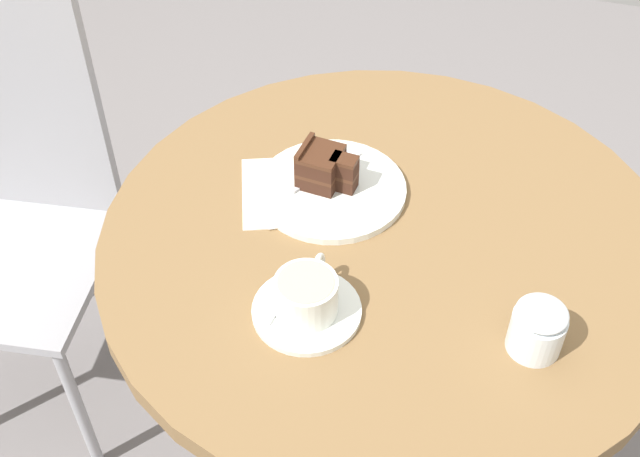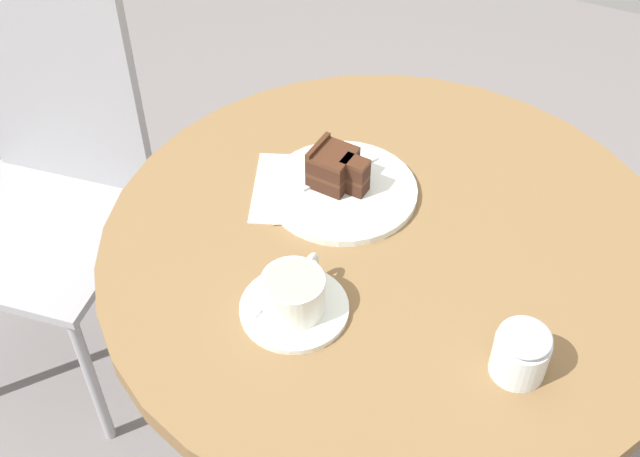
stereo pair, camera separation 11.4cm
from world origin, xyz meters
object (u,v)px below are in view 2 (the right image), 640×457
object	(u,v)px
cake_slice	(336,168)
fork	(348,168)
cake_plate	(342,191)
saucer	(294,308)
coffee_cup	(294,292)
sugar_pot	(521,352)
napkin	(312,189)
teaspoon	(284,284)
cafe_chair	(48,164)

from	to	relation	value
cake_slice	fork	bearing A→B (deg)	-4.95
cake_plate	fork	xyz separation A→B (m)	(0.04, 0.01, 0.01)
saucer	coffee_cup	bearing A→B (deg)	-36.30
coffee_cup	sugar_pot	bearing A→B (deg)	-82.94
napkin	sugar_pot	xyz separation A→B (m)	(-0.19, -0.39, 0.04)
coffee_cup	fork	world-z (taller)	coffee_cup
saucer	teaspoon	size ratio (longest dim) A/B	1.33
sugar_pot	coffee_cup	bearing A→B (deg)	97.06
fork	cafe_chair	bearing A→B (deg)	120.97
sugar_pot	teaspoon	bearing A→B (deg)	91.52
saucer	coffee_cup	xyz separation A→B (m)	(0.00, -0.00, 0.03)
saucer	teaspoon	world-z (taller)	teaspoon
coffee_cup	teaspoon	world-z (taller)	coffee_cup
cake_plate	teaspoon	bearing A→B (deg)	-177.43
coffee_cup	teaspoon	distance (m)	0.05
saucer	sugar_pot	xyz separation A→B (m)	(0.04, -0.30, 0.03)
saucer	cake_slice	distance (m)	0.26
fork	napkin	bearing A→B (deg)	176.25
fork	napkin	size ratio (longest dim) A/B	0.58
coffee_cup	fork	size ratio (longest dim) A/B	0.87
teaspoon	cafe_chair	bearing A→B (deg)	77.96
coffee_cup	cake_plate	world-z (taller)	coffee_cup
cake_plate	fork	bearing A→B (deg)	14.00
coffee_cup	napkin	size ratio (longest dim) A/B	0.51
coffee_cup	teaspoon	bearing A→B (deg)	48.03
teaspoon	coffee_cup	bearing A→B (deg)	-125.10
coffee_cup	cake_plate	distance (m)	0.25
cake_slice	cafe_chair	xyz separation A→B (m)	(0.00, 0.63, -0.23)
coffee_cup	cafe_chair	bearing A→B (deg)	69.81
cafe_chair	sugar_pot	size ratio (longest dim) A/B	11.85
sugar_pot	cake_plate	bearing A→B (deg)	58.75
cake_plate	cake_slice	distance (m)	0.04
cake_plate	sugar_pot	distance (m)	0.40
teaspoon	sugar_pot	size ratio (longest dim) A/B	1.43
napkin	cafe_chair	xyz separation A→B (m)	(0.02, 0.60, -0.19)
coffee_cup	napkin	world-z (taller)	coffee_cup
coffee_cup	napkin	bearing A→B (deg)	20.93
teaspoon	cake_slice	xyz separation A→B (m)	(0.22, 0.02, 0.03)
cafe_chair	fork	bearing A→B (deg)	-5.89
cake_slice	napkin	size ratio (longest dim) A/B	0.40
teaspoon	napkin	distance (m)	0.21
saucer	napkin	distance (m)	0.25
saucer	cake_plate	xyz separation A→B (m)	(0.24, 0.04, 0.00)
saucer	cafe_chair	xyz separation A→B (m)	(0.25, 0.69, -0.19)
sugar_pot	napkin	bearing A→B (deg)	63.45
teaspoon	fork	world-z (taller)	fork
cake_plate	cake_slice	size ratio (longest dim) A/B	2.54
napkin	cafe_chair	size ratio (longest dim) A/B	0.25
coffee_cup	sugar_pot	size ratio (longest dim) A/B	1.48
cake_slice	cafe_chair	distance (m)	0.67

